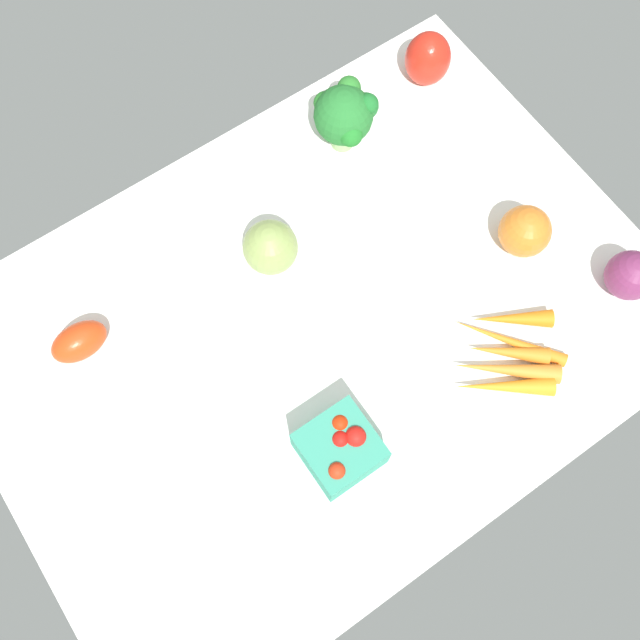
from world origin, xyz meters
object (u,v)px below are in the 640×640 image
object	(u,v)px
broccoli_head	(345,114)
berry_basket	(340,448)
bell_pepper_red	(428,59)
roma_tomato	(79,342)
heirloom_tomato_green	(269,248)
red_onion_near_basket	(630,275)
heirloom_tomato_orange	(525,231)
carrot_bunch	(508,356)

from	to	relation	value
broccoli_head	berry_basket	bearing A→B (deg)	-125.91
bell_pepper_red	berry_basket	distance (cm)	68.15
roma_tomato	berry_basket	world-z (taller)	berry_basket
bell_pepper_red	heirloom_tomato_green	distance (cm)	44.09
bell_pepper_red	roma_tomato	bearing A→B (deg)	-171.83
red_onion_near_basket	broccoli_head	bearing A→B (deg)	113.85
berry_basket	heirloom_tomato_orange	size ratio (longest dim) A/B	1.23
carrot_bunch	heirloom_tomato_orange	world-z (taller)	heirloom_tomato_orange
carrot_bunch	broccoli_head	world-z (taller)	broccoli_head
berry_basket	heirloom_tomato_green	xyz separation A→B (cm)	(8.73, 31.48, 0.88)
roma_tomato	berry_basket	bearing A→B (deg)	-55.67
red_onion_near_basket	heirloom_tomato_green	world-z (taller)	heirloom_tomato_green
red_onion_near_basket	bell_pepper_red	bearing A→B (deg)	91.52
roma_tomato	heirloom_tomato_green	bearing A→B (deg)	-5.51
roma_tomato	broccoli_head	distance (cm)	54.77
heirloom_tomato_green	roma_tomato	bearing A→B (deg)	173.08
bell_pepper_red	red_onion_near_basket	bearing A→B (deg)	-88.48
red_onion_near_basket	broccoli_head	distance (cm)	51.05
red_onion_near_basket	heirloom_tomato_orange	bearing A→B (deg)	119.79
broccoli_head	heirloom_tomato_orange	distance (cm)	34.05
red_onion_near_basket	heirloom_tomato_green	distance (cm)	55.47
carrot_bunch	berry_basket	world-z (taller)	berry_basket
broccoli_head	heirloom_tomato_green	world-z (taller)	broccoli_head
carrot_bunch	heirloom_tomato_orange	size ratio (longest dim) A/B	2.48
roma_tomato	broccoli_head	bearing A→B (deg)	9.52
bell_pepper_red	berry_basket	size ratio (longest dim) A/B	0.99
carrot_bunch	bell_pepper_red	xyz separation A→B (cm)	(21.48, 48.48, 3.64)
red_onion_near_basket	roma_tomato	bearing A→B (deg)	152.47
broccoli_head	red_onion_near_basket	bearing A→B (deg)	-66.15
roma_tomato	heirloom_tomato_green	size ratio (longest dim) A/B	1.01
carrot_bunch	red_onion_near_basket	bearing A→B (deg)	-2.30
carrot_bunch	heirloom_tomato_green	bearing A→B (deg)	120.63
berry_basket	heirloom_tomato_orange	distance (cm)	44.66
red_onion_near_basket	roma_tomato	xyz separation A→B (cm)	(-74.59, 38.88, -1.15)
carrot_bunch	broccoli_head	bearing A→B (deg)	87.23
red_onion_near_basket	heirloom_tomato_orange	world-z (taller)	heirloom_tomato_orange
red_onion_near_basket	heirloom_tomato_orange	distance (cm)	17.18
carrot_bunch	berry_basket	xyz separation A→B (cm)	(-28.94, 2.65, 2.05)
carrot_bunch	red_onion_near_basket	world-z (taller)	red_onion_near_basket
bell_pepper_red	heirloom_tomato_orange	distance (cm)	35.24
carrot_bunch	red_onion_near_basket	size ratio (longest dim) A/B	2.64
heirloom_tomato_orange	carrot_bunch	bearing A→B (deg)	-135.52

